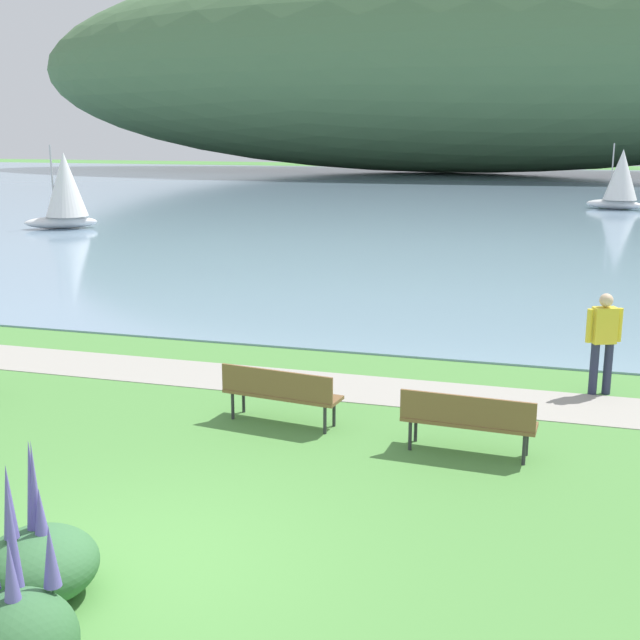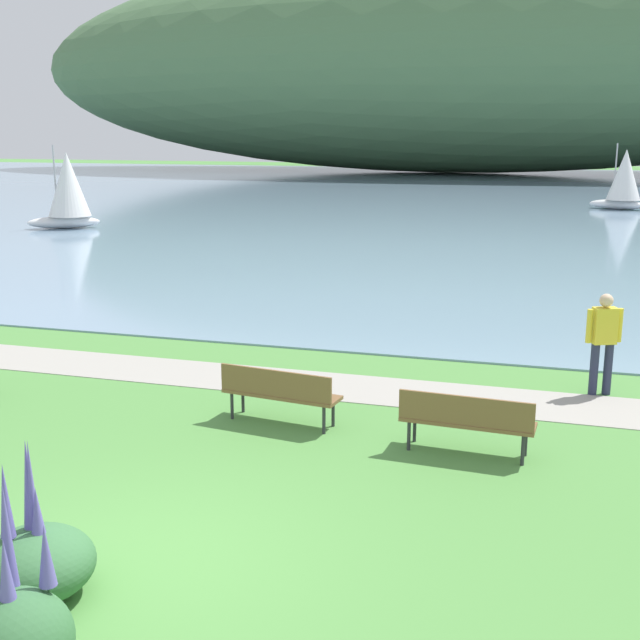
% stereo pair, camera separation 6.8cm
% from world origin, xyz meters
% --- Properties ---
extents(ground_plane, '(200.00, 200.00, 0.00)m').
position_xyz_m(ground_plane, '(0.00, 0.00, 0.00)').
color(ground_plane, '#518E42').
extents(bay_water, '(180.00, 80.00, 0.04)m').
position_xyz_m(bay_water, '(0.00, 48.37, 0.02)').
color(bay_water, '#7A99B2').
rests_on(bay_water, ground).
extents(distant_hillside, '(90.04, 28.00, 21.52)m').
position_xyz_m(distant_hillside, '(-7.38, 77.89, 10.80)').
color(distant_hillside, '#4C7047').
rests_on(distant_hillside, bay_water).
extents(shoreline_path, '(60.00, 1.50, 0.01)m').
position_xyz_m(shoreline_path, '(0.00, 6.21, 0.01)').
color(shoreline_path, '#A39E93').
rests_on(shoreline_path, ground).
extents(park_bench_near_camera, '(1.83, 0.59, 0.88)m').
position_xyz_m(park_bench_near_camera, '(2.84, 3.81, 0.52)').
color(park_bench_near_camera, brown).
rests_on(park_bench_near_camera, ground).
extents(park_bench_further_along, '(1.85, 0.72, 0.88)m').
position_xyz_m(park_bench_further_along, '(0.03, 4.22, 0.52)').
color(park_bench_further_along, brown).
rests_on(park_bench_further_along, ground).
extents(person_at_shoreline, '(0.57, 0.35, 1.71)m').
position_xyz_m(person_at_shoreline, '(4.67, 7.06, 0.98)').
color(person_at_shoreline, '#282D47').
rests_on(person_at_shoreline, ground).
extents(echium_bush_closest_to_camera, '(0.93, 0.93, 1.65)m').
position_xyz_m(echium_bush_closest_to_camera, '(0.00, -1.96, 0.45)').
color(echium_bush_closest_to_camera, '#386B3D').
rests_on(echium_bush_closest_to_camera, ground).
extents(echium_bush_far_cluster, '(1.10, 1.10, 1.54)m').
position_xyz_m(echium_bush_far_cluster, '(-0.63, -0.79, 0.37)').
color(echium_bush_far_cluster, '#386B3D').
rests_on(echium_bush_far_cluster, ground).
extents(sailboat_nearest_to_shore, '(3.13, 2.28, 3.54)m').
position_xyz_m(sailboat_nearest_to_shore, '(6.93, 41.05, 1.71)').
color(sailboat_nearest_to_shore, white).
rests_on(sailboat_nearest_to_shore, bay_water).
extents(sailboat_mid_bay, '(3.11, 2.54, 3.63)m').
position_xyz_m(sailboat_mid_bay, '(-17.04, 24.85, 1.75)').
color(sailboat_mid_bay, white).
rests_on(sailboat_mid_bay, bay_water).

